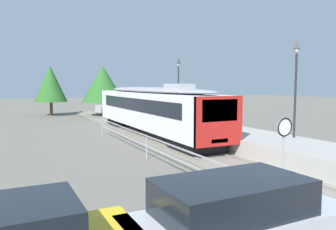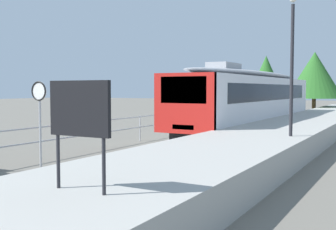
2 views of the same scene
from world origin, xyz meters
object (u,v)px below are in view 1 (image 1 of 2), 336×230
at_px(commuter_train, 152,107).
at_px(platform_lamp_mid_platform, 296,70).
at_px(platform_lamp_far_end, 178,76).
at_px(parked_suv_silver, 238,227).
at_px(speed_limit_sign, 284,139).

xyz_separation_m(commuter_train, platform_lamp_mid_platform, (4.55, -9.47, 2.48)).
distance_m(platform_lamp_far_end, parked_suv_silver, 24.74).
bearing_deg(platform_lamp_far_end, parked_suv_silver, -114.63).
height_order(commuter_train, parked_suv_silver, commuter_train).
height_order(platform_lamp_far_end, parked_suv_silver, platform_lamp_far_end).
height_order(commuter_train, speed_limit_sign, commuter_train).
relative_size(platform_lamp_far_end, parked_suv_silver, 1.15).
relative_size(platform_lamp_mid_platform, parked_suv_silver, 1.15).
xyz_separation_m(platform_lamp_far_end, parked_suv_silver, (-10.20, -22.26, -3.56)).
bearing_deg(commuter_train, parked_suv_silver, -107.62).
distance_m(platform_lamp_mid_platform, platform_lamp_far_end, 13.92).
relative_size(platform_lamp_mid_platform, speed_limit_sign, 1.91).
distance_m(commuter_train, parked_suv_silver, 18.71).
relative_size(commuter_train, speed_limit_sign, 6.44).
bearing_deg(speed_limit_sign, platform_lamp_mid_platform, 41.51).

